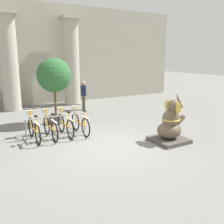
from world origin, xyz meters
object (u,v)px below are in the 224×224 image
(person_pedestrian, at_px, (83,93))
(bicycle_1, at_px, (50,126))
(bicycle_3, at_px, (80,123))
(bicycle_0, at_px, (34,129))
(elephant_statue, at_px, (170,125))
(bicycle_2, at_px, (65,124))
(potted_tree, at_px, (54,77))

(person_pedestrian, bearing_deg, bicycle_1, -128.31)
(bicycle_1, bearing_deg, bicycle_3, -2.14)
(bicycle_0, height_order, elephant_statue, elephant_statue)
(bicycle_1, relative_size, elephant_statue, 0.98)
(bicycle_2, bearing_deg, elephant_statue, -41.35)
(bicycle_2, distance_m, person_pedestrian, 4.59)
(bicycle_2, distance_m, potted_tree, 2.42)
(bicycle_1, bearing_deg, bicycle_2, 2.48)
(bicycle_3, bearing_deg, person_pedestrian, 64.08)
(bicycle_2, bearing_deg, bicycle_0, -179.41)
(bicycle_2, relative_size, potted_tree, 0.60)
(bicycle_0, distance_m, elephant_statue, 4.77)
(bicycle_1, relative_size, bicycle_3, 1.00)
(bicycle_0, bearing_deg, potted_tree, 52.67)
(bicycle_2, bearing_deg, bicycle_3, -6.74)
(bicycle_0, height_order, bicycle_3, same)
(person_pedestrian, distance_m, potted_tree, 3.21)
(bicycle_3, bearing_deg, potted_tree, 100.36)
(bicycle_3, xyz_separation_m, potted_tree, (-0.34, 1.87, 1.60))
(bicycle_1, height_order, elephant_statue, elephant_statue)
(bicycle_2, bearing_deg, person_pedestrian, 57.18)
(person_pedestrian, height_order, potted_tree, potted_tree)
(bicycle_3, distance_m, person_pedestrian, 4.37)
(elephant_statue, height_order, person_pedestrian, elephant_statue)
(bicycle_2, bearing_deg, bicycle_1, -177.52)
(person_pedestrian, bearing_deg, bicycle_2, -122.82)
(bicycle_1, xyz_separation_m, bicycle_2, (0.58, 0.02, 0.00))
(bicycle_0, bearing_deg, elephant_statue, -32.04)
(bicycle_2, distance_m, elephant_statue, 3.85)
(bicycle_3, height_order, elephant_statue, elephant_statue)
(elephant_statue, bearing_deg, person_pedestrian, 93.69)
(bicycle_3, height_order, person_pedestrian, person_pedestrian)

